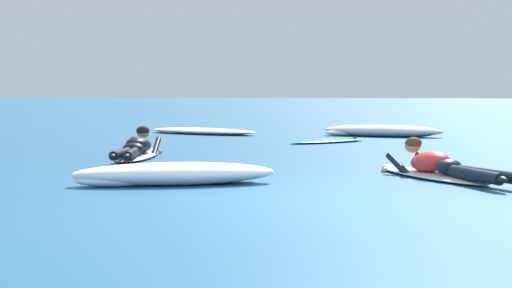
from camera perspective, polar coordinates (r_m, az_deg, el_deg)
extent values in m
plane|color=#235B84|center=(17.99, 6.12, 0.47)|extent=(120.00, 120.00, 0.00)
ellipsoid|color=silver|center=(10.26, 12.54, -2.19)|extent=(1.54, 2.19, 0.07)
ellipsoid|color=silver|center=(11.13, 9.49, -1.60)|extent=(0.27, 0.27, 0.06)
ellipsoid|color=red|center=(10.29, 12.39, -1.25)|extent=(0.68, 0.79, 0.35)
ellipsoid|color=black|center=(9.97, 13.69, -1.61)|extent=(0.43, 0.41, 0.20)
cylinder|color=black|center=(9.43, 15.47, -2.15)|extent=(0.52, 0.90, 0.14)
ellipsoid|color=black|center=(9.05, 17.14, -2.45)|extent=(0.19, 0.24, 0.08)
cylinder|color=black|center=(9.53, 16.23, -2.10)|extent=(0.61, 0.86, 0.14)
cylinder|color=black|center=(10.49, 10.23, -1.55)|extent=(0.34, 0.52, 0.32)
sphere|color=tan|center=(10.81, 9.20, -1.91)|extent=(0.09, 0.09, 0.09)
cylinder|color=black|center=(10.71, 12.28, -1.46)|extent=(0.34, 0.52, 0.32)
sphere|color=tan|center=(11.01, 11.27, -1.82)|extent=(0.09, 0.09, 0.09)
sphere|color=tan|center=(10.61, 11.18, -0.08)|extent=(0.21, 0.21, 0.21)
ellipsoid|color=#47331E|center=(10.59, 11.25, 0.08)|extent=(0.29, 0.28, 0.16)
ellipsoid|color=silver|center=(12.98, -8.48, -0.82)|extent=(0.71, 2.29, 0.07)
ellipsoid|color=silver|center=(14.04, -7.63, -0.40)|extent=(0.21, 0.21, 0.06)
ellipsoid|color=black|center=(13.02, -8.44, -0.08)|extent=(0.45, 0.74, 0.35)
ellipsoid|color=black|center=(12.62, -8.80, -0.35)|extent=(0.36, 0.30, 0.20)
cylinder|color=black|center=(12.10, -9.69, -0.69)|extent=(0.15, 0.80, 0.14)
ellipsoid|color=black|center=(11.72, -10.22, -0.86)|extent=(0.12, 0.23, 0.08)
cylinder|color=black|center=(12.07, -8.94, -0.70)|extent=(0.24, 0.81, 0.14)
ellipsoid|color=black|center=(11.67, -9.22, -0.87)|extent=(0.12, 0.23, 0.08)
cylinder|color=black|center=(13.45, -9.04, -0.29)|extent=(0.13, 0.63, 0.35)
sphere|color=tan|center=(13.85, -8.70, -0.57)|extent=(0.09, 0.09, 0.09)
cylinder|color=black|center=(13.35, -7.21, -0.30)|extent=(0.13, 0.63, 0.35)
sphere|color=tan|center=(13.73, -6.93, -0.60)|extent=(0.09, 0.09, 0.09)
sphere|color=tan|center=(13.41, -8.11, 0.83)|extent=(0.21, 0.21, 0.21)
ellipsoid|color=black|center=(13.39, -8.13, 0.96)|extent=(0.23, 0.21, 0.16)
ellipsoid|color=#2DB2D1|center=(16.32, 5.15, 0.22)|extent=(1.77, 1.68, 0.07)
cube|color=yellow|center=(16.32, 5.15, 0.35)|extent=(1.20, 1.09, 0.01)
cone|color=black|center=(16.82, 7.11, 0.22)|extent=(0.14, 0.14, 0.16)
ellipsoid|color=white|center=(18.43, 9.07, 0.95)|extent=(2.88, 1.50, 0.27)
ellipsoid|color=white|center=(18.41, 11.25, 0.79)|extent=(1.07, 0.79, 0.19)
ellipsoid|color=white|center=(18.56, 6.52, 0.81)|extent=(1.04, 0.52, 0.15)
ellipsoid|color=white|center=(19.21, -3.84, 0.94)|extent=(3.04, 2.00, 0.15)
ellipsoid|color=white|center=(18.92, -1.79, 0.83)|extent=(1.14, 0.90, 0.10)
ellipsoid|color=white|center=(19.65, -6.10, 0.90)|extent=(1.09, 1.02, 0.08)
ellipsoid|color=white|center=(9.34, -5.89, -2.13)|extent=(2.45, 1.23, 0.27)
ellipsoid|color=white|center=(9.49, -2.34, -2.25)|extent=(0.89, 0.69, 0.19)
ellipsoid|color=white|center=(9.28, -10.27, -2.59)|extent=(0.90, 0.50, 0.15)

